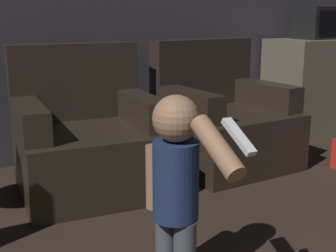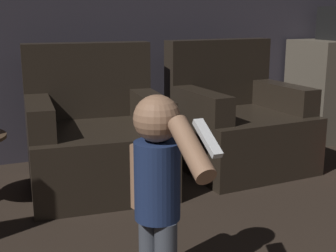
{
  "view_description": "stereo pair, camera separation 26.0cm",
  "coord_description": "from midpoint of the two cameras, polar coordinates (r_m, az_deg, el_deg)",
  "views": [
    {
      "loc": [
        -1.33,
        0.81,
        1.18
      ],
      "look_at": [
        -0.09,
        3.02,
        0.56
      ],
      "focal_mm": 50.0,
      "sensor_mm": 36.0,
      "label": 1
    },
    {
      "loc": [
        -1.1,
        0.7,
        1.18
      ],
      "look_at": [
        -0.09,
        3.02,
        0.56
      ],
      "focal_mm": 50.0,
      "sensor_mm": 36.0,
      "label": 2
    }
  ],
  "objects": [
    {
      "name": "armchair_right",
      "position": [
        3.7,
        4.67,
        0.33
      ],
      "size": [
        0.94,
        0.9,
        0.97
      ],
      "rotation": [
        0.0,
        0.0,
        0.04
      ],
      "color": "black",
      "rests_on": "ground_plane"
    },
    {
      "name": "person_toddler",
      "position": [
        1.91,
        -2.85,
        -6.79
      ],
      "size": [
        0.19,
        0.58,
        0.87
      ],
      "rotation": [
        0.0,
        0.0,
        1.89
      ],
      "color": "#474C56",
      "rests_on": "ground_plane"
    },
    {
      "name": "armchair_left",
      "position": [
        3.23,
        -12.15,
        -1.92
      ],
      "size": [
        0.98,
        0.94,
        0.97
      ],
      "rotation": [
        0.0,
        0.0,
        -0.09
      ],
      "color": "black",
      "rests_on": "ground_plane"
    },
    {
      "name": "microwave",
      "position": [
        4.85,
        16.88,
        11.95
      ],
      "size": [
        0.54,
        0.34,
        0.31
      ],
      "color": "black",
      "rests_on": "kitchen_counter"
    },
    {
      "name": "kitchen_counter",
      "position": [
        5.02,
        17.69,
        4.83
      ],
      "size": [
        1.34,
        0.57,
        0.93
      ],
      "color": "#665B4C",
      "rests_on": "ground_plane"
    }
  ]
}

